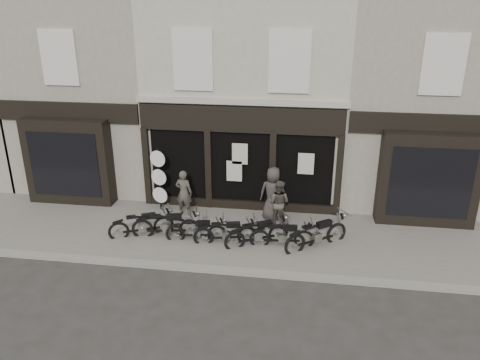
# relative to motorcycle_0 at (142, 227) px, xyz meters

# --- Properties ---
(ground_plane) EXTENTS (90.00, 90.00, 0.00)m
(ground_plane) POSITION_rel_motorcycle_0_xyz_m (2.86, -0.42, -0.40)
(ground_plane) COLOR #2D2B28
(ground_plane) RESTS_ON ground
(pavement) EXTENTS (30.00, 4.20, 0.12)m
(pavement) POSITION_rel_motorcycle_0_xyz_m (2.86, 0.48, -0.34)
(pavement) COLOR #68635B
(pavement) RESTS_ON ground_plane
(kerb) EXTENTS (30.00, 0.25, 0.13)m
(kerb) POSITION_rel_motorcycle_0_xyz_m (2.86, -1.67, -0.34)
(kerb) COLOR gray
(kerb) RESTS_ON ground_plane
(central_building) EXTENTS (7.30, 6.22, 8.34)m
(central_building) POSITION_rel_motorcycle_0_xyz_m (2.86, 5.53, 3.68)
(central_building) COLOR #BBB4A0
(central_building) RESTS_ON ground
(neighbour_left) EXTENTS (5.60, 6.73, 8.34)m
(neighbour_left) POSITION_rel_motorcycle_0_xyz_m (-3.49, 5.47, 3.64)
(neighbour_left) COLOR gray
(neighbour_left) RESTS_ON ground
(neighbour_right) EXTENTS (5.60, 6.73, 8.34)m
(neighbour_right) POSITION_rel_motorcycle_0_xyz_m (9.21, 5.47, 3.64)
(neighbour_right) COLOR gray
(neighbour_right) RESTS_ON ground
(motorcycle_0) EXTENTS (1.96, 1.16, 1.01)m
(motorcycle_0) POSITION_rel_motorcycle_0_xyz_m (0.00, 0.00, 0.00)
(motorcycle_0) COLOR black
(motorcycle_0) RESTS_ON ground
(motorcycle_1) EXTENTS (2.22, 0.68, 1.07)m
(motorcycle_1) POSITION_rel_motorcycle_0_xyz_m (0.83, 0.02, 0.02)
(motorcycle_1) COLOR black
(motorcycle_1) RESTS_ON ground
(motorcycle_2) EXTENTS (1.94, 0.59, 0.93)m
(motorcycle_2) POSITION_rel_motorcycle_0_xyz_m (1.84, -0.07, -0.03)
(motorcycle_2) COLOR black
(motorcycle_2) RESTS_ON ground
(motorcycle_3) EXTENTS (2.00, 0.73, 0.97)m
(motorcycle_3) POSITION_rel_motorcycle_0_xyz_m (2.79, -0.11, -0.02)
(motorcycle_3) COLOR black
(motorcycle_3) RESTS_ON ground
(motorcycle_4) EXTENTS (1.96, 1.26, 1.03)m
(motorcycle_4) POSITION_rel_motorcycle_0_xyz_m (3.77, -0.07, 0.01)
(motorcycle_4) COLOR black
(motorcycle_4) RESTS_ON ground
(motorcycle_5) EXTENTS (2.03, 0.55, 0.97)m
(motorcycle_5) POSITION_rel_motorcycle_0_xyz_m (4.56, -0.05, -0.02)
(motorcycle_5) COLOR black
(motorcycle_5) RESTS_ON ground
(motorcycle_6) EXTENTS (1.99, 1.59, 1.11)m
(motorcycle_6) POSITION_rel_motorcycle_0_xyz_m (5.61, 0.05, 0.04)
(motorcycle_6) COLOR black
(motorcycle_6) RESTS_ON ground
(man_left) EXTENTS (0.65, 0.47, 1.66)m
(man_left) POSITION_rel_motorcycle_0_xyz_m (0.97, 1.69, 0.55)
(man_left) COLOR #444138
(man_left) RESTS_ON pavement
(man_centre) EXTENTS (0.92, 0.81, 1.58)m
(man_centre) POSITION_rel_motorcycle_0_xyz_m (4.32, 1.42, 0.51)
(man_centre) COLOR #49443B
(man_centre) RESTS_ON pavement
(man_right) EXTENTS (0.96, 0.65, 1.90)m
(man_right) POSITION_rel_motorcycle_0_xyz_m (4.10, 1.77, 0.67)
(man_right) COLOR #39332F
(man_right) RESTS_ON pavement
(advert_sign_post) EXTENTS (0.59, 0.38, 2.45)m
(advert_sign_post) POSITION_rel_motorcycle_0_xyz_m (0.01, 1.97, 0.79)
(advert_sign_post) COLOR black
(advert_sign_post) RESTS_ON ground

